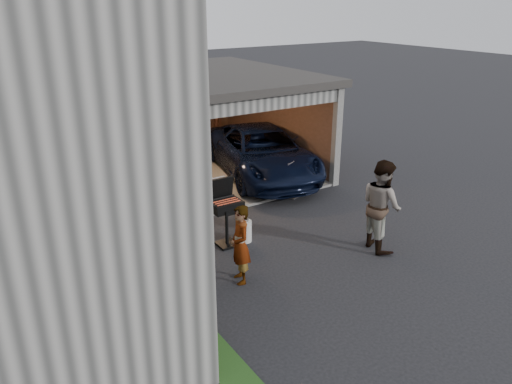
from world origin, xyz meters
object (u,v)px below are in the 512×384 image
woman (240,245)px  hand_truck (292,190)px  man (381,205)px  propane_tank (244,231)px  minivan (262,154)px  plywood_panel (187,309)px  bbq_grill (225,208)px

woman → hand_truck: (3.26, 2.83, -0.56)m
man → propane_tank: bearing=65.3°
minivan → man: bearing=-80.5°
plywood_panel → hand_truck: (4.72, 3.67, -0.23)m
man → propane_tank: size_ratio=4.04×
minivan → hand_truck: 1.83m
woman → man: 3.12m
minivan → bbq_grill: size_ratio=3.47×
woman → hand_truck: woman is taller
propane_tank → minivan: bearing=51.4°
minivan → hand_truck: minivan is taller
plywood_panel → woman: bearing=30.0°
minivan → bbq_grill: 4.35m
plywood_panel → propane_tank: bearing=42.7°
man → plywood_panel: (-4.55, -0.44, -0.54)m
plywood_panel → minivan: bearing=47.6°
minivan → man: man is taller
man → bbq_grill: (-2.60, 1.80, -0.11)m
bbq_grill → hand_truck: (2.76, 1.42, -0.66)m
minivan → bbq_grill: bbq_grill is taller
minivan → woman: bearing=-113.3°
bbq_grill → propane_tank: 0.73m
hand_truck → minivan: bearing=61.0°
minivan → bbq_grill: (-2.99, -3.16, 0.16)m
man → bbq_grill: 3.16m
bbq_grill → propane_tank: size_ratio=3.02×
minivan → bbq_grill: bearing=-119.4°
minivan → plywood_panel: size_ratio=5.91×
plywood_panel → bbq_grill: bearing=49.0°
minivan → woman: size_ratio=3.31×
plywood_panel → hand_truck: size_ratio=0.88×
man → hand_truck: (0.17, 3.23, -0.77)m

